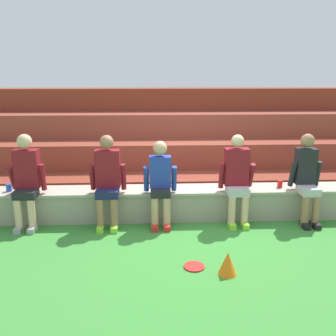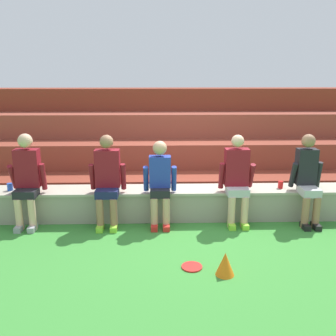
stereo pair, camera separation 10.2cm
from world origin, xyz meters
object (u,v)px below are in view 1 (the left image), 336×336
Objects in this scene: person_center at (160,181)px; person_far_right at (307,177)px; person_right_of_center at (237,177)px; plastic_cup_right_end at (280,184)px; person_far_left at (26,178)px; sports_cone at (228,263)px; person_left_of_center at (107,179)px; frisbee at (194,267)px; water_bottle_near_left at (317,179)px; plastic_cup_left_end at (9,188)px.

person_center is 0.94× the size of person_far_right.
person_right_of_center is 0.82m from plastic_cup_right_end.
person_far_left is 4.32m from person_far_right.
person_far_right is 2.28m from sports_cone.
person_left_of_center is 1.99m from person_right_of_center.
plastic_cup_right_end is 2.20m from sports_cone.
person_far_left is at bearing 149.70° from frisbee.
person_far_right is 0.42m from water_bottle_near_left.
person_left_of_center is 1.96m from frisbee.
person_left_of_center is at bearing -8.44° from plastic_cup_left_end.
person_center is at bearing -179.06° from person_far_right.
person_center is 1.79m from sports_cone.
person_left_of_center reaches higher than sports_cone.
person_left_of_center reaches higher than plastic_cup_right_end.
plastic_cup_right_end is at bearing 4.83° from person_left_of_center.
person_far_left reaches higher than plastic_cup_left_end.
person_far_right is at bearing -2.80° from plastic_cup_left_end.
person_left_of_center is 1.07× the size of person_center.
water_bottle_near_left is at bearing 11.34° from person_right_of_center.
plastic_cup_right_end is 1.00× the size of plastic_cup_left_end.
person_far_left is at bearing 150.31° from sports_cone.
water_bottle_near_left is at bearing 7.02° from person_center.
frisbee is at bearing -74.41° from person_center.
person_left_of_center is 2.78m from plastic_cup_right_end.
plastic_cup_right_end is at bearing 146.04° from person_far_right.
plastic_cup_right_end is at bearing 3.04° from person_far_left.
plastic_cup_left_end is (-1.58, 0.23, -0.20)m from person_left_of_center.
person_far_right is 12.05× the size of plastic_cup_right_end.
water_bottle_near_left is at bearing 4.83° from plastic_cup_right_end.
plastic_cup_right_end is 0.41× the size of sports_cone.
person_far_right is at bearing -33.96° from plastic_cup_right_end.
person_right_of_center is 3.59m from plastic_cup_left_end.
person_far_right is (1.10, -0.00, -0.01)m from person_right_of_center.
plastic_cup_left_end is at bearing 173.63° from person_center.
person_right_of_center reaches higher than person_center.
water_bottle_near_left is 2.24× the size of plastic_cup_right_end.
person_right_of_center is at bearing 0.20° from person_left_of_center.
person_left_of_center is at bearing 134.85° from sports_cone.
plastic_cup_left_end is at bearing -179.40° from water_bottle_near_left.
person_center is 11.35× the size of plastic_cup_right_end.
water_bottle_near_left is (0.29, 0.28, -0.12)m from person_far_right.
plastic_cup_right_end is at bearing 16.47° from person_right_of_center.
person_right_of_center reaches higher than plastic_cup_right_end.
person_right_of_center is 5.45× the size of frisbee.
plastic_cup_right_end and plastic_cup_left_end have the same top height.
plastic_cup_right_end is (1.96, 0.26, -0.15)m from person_center.
person_center reaches higher than plastic_cup_right_end.
person_center is at bearing -1.50° from person_far_left.
person_center reaches higher than water_bottle_near_left.
person_far_right is at bearing 0.11° from person_left_of_center.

